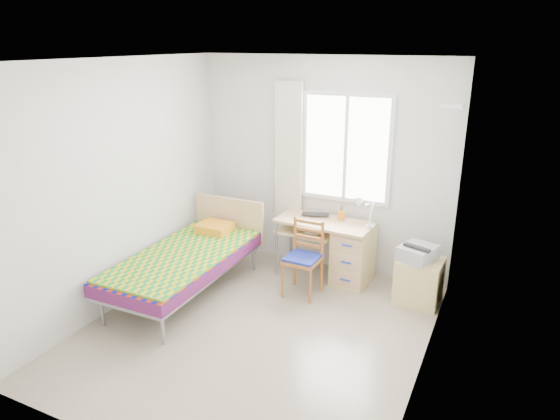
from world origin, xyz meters
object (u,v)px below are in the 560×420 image
(cabinet, at_px, (419,281))
(desk, at_px, (347,251))
(printer, at_px, (418,252))
(bed, at_px, (188,258))
(chair, at_px, (305,253))

(cabinet, bearing_deg, desk, 173.01)
(cabinet, distance_m, printer, 0.34)
(printer, bearing_deg, cabinet, 42.89)
(bed, xyz_separation_m, chair, (1.19, 0.56, 0.06))
(desk, distance_m, printer, 0.88)
(bed, height_order, chair, bed)
(chair, xyz_separation_m, cabinet, (1.22, 0.33, -0.23))
(bed, relative_size, cabinet, 3.99)
(desk, bearing_deg, bed, -141.89)
(chair, bearing_deg, bed, -153.62)
(desk, bearing_deg, cabinet, -6.12)
(cabinet, bearing_deg, chair, -161.89)
(chair, relative_size, printer, 1.84)
(bed, height_order, desk, bed)
(chair, xyz_separation_m, printer, (1.18, 0.31, 0.11))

